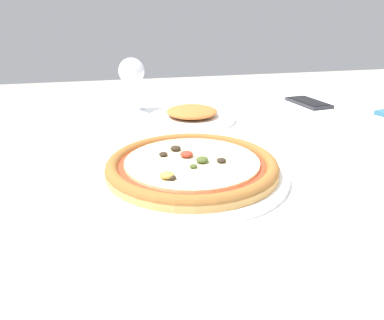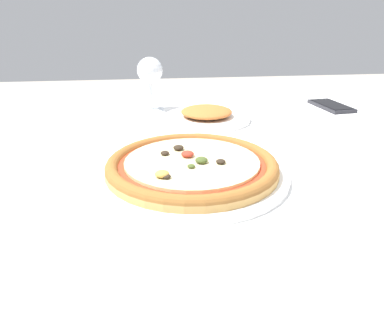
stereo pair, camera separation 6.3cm
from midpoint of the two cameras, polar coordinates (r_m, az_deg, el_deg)
dining_table at (r=0.82m, az=6.14°, el=-2.37°), size 1.39×1.17×0.72m
pizza_plate at (r=0.63m, az=-2.85°, el=-1.16°), size 0.33×0.33×0.04m
wine_glass_far_left at (r=1.04m, az=-10.94°, el=12.79°), size 0.07×0.07×0.15m
cell_phone at (r=1.17m, az=15.88°, el=8.41°), size 0.09×0.15×0.01m
side_plate at (r=0.96m, az=-1.91°, el=6.83°), size 0.22×0.22×0.03m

